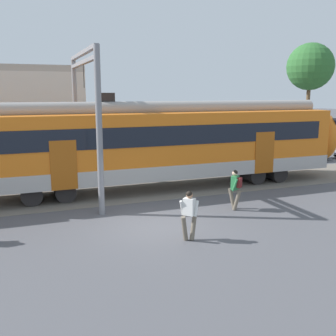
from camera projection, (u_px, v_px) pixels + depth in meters
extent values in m
plane|color=#515156|center=(156.00, 225.00, 14.29)|extent=(160.00, 160.00, 0.00)
cube|color=#B2ADA8|center=(163.00, 167.00, 19.66)|extent=(18.00, 3.06, 0.70)
cube|color=orange|center=(162.00, 137.00, 19.36)|extent=(18.00, 3.00, 2.40)
cube|color=black|center=(174.00, 136.00, 17.93)|extent=(16.56, 0.03, 0.90)
cube|color=#AC5413|center=(265.00, 153.00, 19.86)|extent=(1.10, 0.04, 2.10)
cube|color=#AC5413|center=(64.00, 165.00, 16.40)|extent=(1.10, 0.04, 2.10)
cylinder|color=gray|center=(162.00, 108.00, 19.10)|extent=(17.64, 0.70, 0.70)
cube|color=black|center=(107.00, 97.00, 18.05)|extent=(0.70, 0.12, 0.40)
cylinder|color=black|center=(268.00, 170.00, 21.96)|extent=(0.90, 2.40, 0.90)
cylinder|color=black|center=(246.00, 172.00, 21.48)|extent=(0.90, 2.40, 0.90)
cylinder|color=black|center=(63.00, 187.00, 18.07)|extent=(0.90, 2.40, 0.90)
cylinder|color=black|center=(31.00, 190.00, 17.58)|extent=(0.90, 2.40, 0.90)
ellipsoid|color=orange|center=(317.00, 136.00, 22.76)|extent=(1.80, 2.85, 2.95)
cube|color=black|center=(323.00, 126.00, 22.77)|extent=(0.40, 2.40, 1.00)
cylinder|color=#6B6051|center=(193.00, 227.00, 12.84)|extent=(0.37, 0.34, 0.87)
cylinder|color=#6B6051|center=(185.00, 229.00, 12.68)|extent=(0.37, 0.34, 0.87)
cube|color=silver|center=(189.00, 207.00, 12.63)|extent=(0.42, 0.43, 0.56)
cylinder|color=silver|center=(182.00, 208.00, 12.67)|extent=(0.25, 0.23, 0.52)
cylinder|color=silver|center=(196.00, 209.00, 12.60)|extent=(0.25, 0.23, 0.52)
sphere|color=#9E7051|center=(190.00, 195.00, 12.57)|extent=(0.22, 0.22, 0.22)
sphere|color=black|center=(189.00, 194.00, 12.54)|extent=(0.20, 0.20, 0.20)
cylinder|color=#6B6051|center=(232.00, 198.00, 16.26)|extent=(0.34, 0.37, 0.87)
cylinder|color=#6B6051|center=(237.00, 200.00, 15.97)|extent=(0.34, 0.37, 0.87)
cube|color=#2D7F47|center=(235.00, 183.00, 15.98)|extent=(0.43, 0.41, 0.56)
cylinder|color=#2D7F47|center=(235.00, 185.00, 15.76)|extent=(0.23, 0.25, 0.52)
cylinder|color=#2D7F47|center=(235.00, 183.00, 16.21)|extent=(0.23, 0.25, 0.52)
sphere|color=beige|center=(235.00, 173.00, 15.91)|extent=(0.22, 0.22, 0.22)
sphere|color=black|center=(235.00, 173.00, 15.90)|extent=(0.20, 0.20, 0.20)
cube|color=maroon|center=(239.00, 183.00, 15.88)|extent=(0.32, 0.30, 0.40)
cube|color=silver|center=(303.00, 151.00, 27.68)|extent=(4.03, 1.70, 0.68)
cube|color=silver|center=(302.00, 143.00, 27.52)|extent=(1.92, 1.47, 0.56)
cube|color=black|center=(313.00, 143.00, 27.84)|extent=(0.14, 1.37, 0.48)
cylinder|color=black|center=(309.00, 154.00, 28.88)|extent=(0.60, 0.21, 0.60)
cylinder|color=black|center=(324.00, 157.00, 27.44)|extent=(0.60, 0.21, 0.60)
cylinder|color=black|center=(281.00, 155.00, 28.05)|extent=(0.60, 0.21, 0.60)
cylinder|color=black|center=(295.00, 159.00, 26.62)|extent=(0.60, 0.21, 0.60)
cylinder|color=gray|center=(99.00, 132.00, 15.00)|extent=(0.24, 0.24, 6.50)
cylinder|color=gray|center=(76.00, 121.00, 20.87)|extent=(0.24, 0.24, 6.50)
cube|color=gray|center=(83.00, 53.00, 17.33)|extent=(0.20, 6.40, 0.16)
cube|color=gray|center=(83.00, 62.00, 17.40)|extent=(0.20, 6.40, 0.16)
cylinder|color=black|center=(84.00, 76.00, 17.52)|extent=(0.03, 0.03, 1.00)
cylinder|color=brown|center=(307.00, 116.00, 33.51)|extent=(0.32, 0.32, 5.48)
sphere|color=#2D662D|center=(310.00, 67.00, 32.72)|extent=(3.88, 3.88, 3.88)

